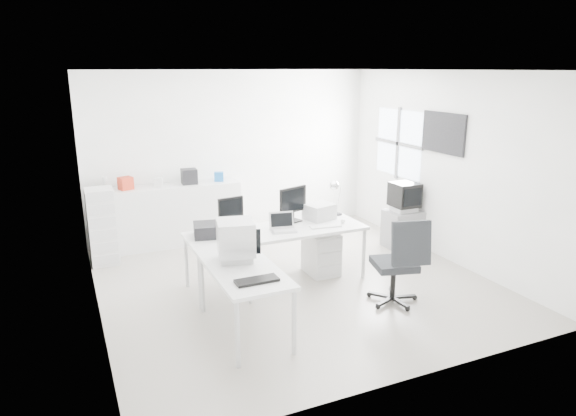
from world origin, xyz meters
name	(u,v)px	position (x,y,z in m)	size (l,w,h in m)	color
floor	(294,282)	(0.00, 0.00, 0.00)	(5.00, 5.00, 0.01)	beige
ceiling	(295,70)	(0.00, 0.00, 2.80)	(5.00, 5.00, 0.01)	white
back_wall	(234,154)	(0.00, 2.50, 1.40)	(5.00, 0.02, 2.80)	white
left_wall	(89,202)	(-2.50, 0.00, 1.40)	(0.02, 5.00, 2.80)	white
right_wall	(447,167)	(2.50, 0.00, 1.40)	(0.02, 5.00, 2.80)	white
window	(398,143)	(2.48, 1.20, 1.60)	(0.02, 1.20, 1.10)	white
wall_picture	(443,133)	(2.47, 0.10, 1.90)	(0.04, 0.90, 0.60)	black
main_desk	(277,256)	(-0.21, 0.09, 0.38)	(2.40, 0.80, 0.75)	silver
side_desk	(244,300)	(-1.06, -1.01, 0.38)	(0.70, 1.40, 0.75)	silver
drawer_pedestal	(321,253)	(0.49, 0.14, 0.30)	(0.40, 0.50, 0.60)	silver
inkjet_printer	(212,230)	(-1.06, 0.19, 0.83)	(0.47, 0.36, 0.17)	black
lcd_monitor_small	(231,214)	(-0.76, 0.34, 0.97)	(0.35, 0.20, 0.44)	black
lcd_monitor_large	(293,205)	(0.14, 0.34, 0.99)	(0.47, 0.19, 0.49)	black
laptop	(283,222)	(-0.16, -0.01, 0.87)	(0.37, 0.38, 0.24)	#B7B7BA
white_keyboard	(325,226)	(0.44, -0.06, 0.76)	(0.43, 0.13, 0.02)	silver
white_mouse	(343,221)	(0.74, -0.01, 0.78)	(0.06, 0.06, 0.06)	silver
laser_printer	(319,212)	(0.54, 0.31, 0.86)	(0.38, 0.33, 0.22)	#B6B6B6
desk_lamp	(338,199)	(0.89, 0.39, 0.98)	(0.16, 0.16, 0.47)	silver
crt_monitor	(236,241)	(-1.06, -0.76, 0.97)	(0.39, 0.39, 0.45)	#B7B7BA
black_keyboard	(257,280)	(-1.06, -1.41, 0.76)	(0.44, 0.18, 0.03)	black
office_chair	(394,260)	(0.87, -1.05, 0.56)	(0.64, 0.64, 1.11)	#232527
tv_cabinet	(403,229)	(2.22, 0.60, 0.30)	(0.55, 0.45, 0.61)	slate
crt_tv	(404,197)	(2.22, 0.60, 0.83)	(0.50, 0.48, 0.45)	black
sideboard	(179,214)	(-1.05, 2.24, 0.50)	(1.99, 0.50, 1.00)	silver
clutter_box_a	(126,183)	(-1.85, 2.24, 1.09)	(0.20, 0.17, 0.20)	#B42E19
clutter_box_b	(158,182)	(-1.35, 2.24, 1.07)	(0.14, 0.12, 0.14)	silver
clutter_box_c	(189,176)	(-0.85, 2.24, 1.12)	(0.24, 0.22, 0.24)	black
clutter_box_d	(219,177)	(-0.35, 2.24, 1.07)	(0.15, 0.13, 0.15)	#1961AF
clutter_bottle	(105,184)	(-2.15, 2.28, 1.11)	(0.07, 0.07, 0.22)	silver
filing_cabinet	(102,226)	(-2.28, 1.83, 0.56)	(0.40, 0.47, 1.13)	silver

